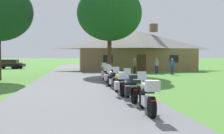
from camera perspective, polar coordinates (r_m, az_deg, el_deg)
The scene contains 16 objects.
ground_plane at distance 21.94m, azimuth -7.36°, elevation -2.63°, with size 500.00×500.00×0.00m, color #4C8433.
asphalt_driveway at distance 19.94m, azimuth -7.32°, elevation -3.04°, with size 6.40×80.00×0.06m, color slate.
motorcycle_silver_nearest_to_camera at distance 8.51m, azimuth 7.72°, elevation -6.28°, with size 0.66×2.08×1.30m.
motorcycle_blue_second_in_row at distance 10.76m, azimuth 4.32°, elevation -4.51°, with size 0.72×2.08×1.30m.
motorcycle_yellow_third_in_row at distance 12.50m, azimuth 1.83°, elevation -3.56°, with size 0.75×2.08×1.30m.
motorcycle_silver_fourth_in_row at distance 15.05m, azimuth 0.18°, elevation -2.51°, with size 0.70×2.08×1.30m.
motorcycle_red_fifth_in_row at distance 17.02m, azimuth -0.58°, elevation -1.99°, with size 0.72×2.08×1.30m.
motorcycle_orange_sixth_in_row at distance 19.22m, azimuth -1.27°, elevation -1.49°, with size 0.77×2.08×1.30m.
motorcycle_green_farthest_in_row at distance 21.01m, azimuth -1.47°, elevation -1.17°, with size 0.75×2.08×1.30m.
stone_lodge at distance 35.82m, azimuth 4.89°, elevation 3.75°, with size 15.49×8.17×6.30m.
bystander_olive_shirt_near_lodge at distance 28.53m, azimuth 4.89°, elevation 0.43°, with size 0.39×0.46×1.69m.
bystander_gray_shirt_beside_signpost at distance 29.10m, azimuth 9.61°, elevation 0.45°, with size 0.54×0.28×1.69m.
bystander_blue_shirt_by_tree at distance 27.86m, azimuth 12.87°, elevation 0.30°, with size 0.44×0.40×1.67m.
tree_by_lodge_front at distance 28.03m, azimuth -0.56°, elevation 13.14°, with size 6.72×6.72×11.56m.
parked_red_suv_far_left at distance 42.94m, azimuth -21.96°, elevation 0.68°, with size 4.73×2.18×1.40m.
parked_black_sedan_far_left at distance 42.71m, azimuth -21.19°, elevation 0.50°, with size 4.35×2.23×1.20m.
Camera 1 is at (-0.16, -1.86, 1.89)m, focal length 42.32 mm.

